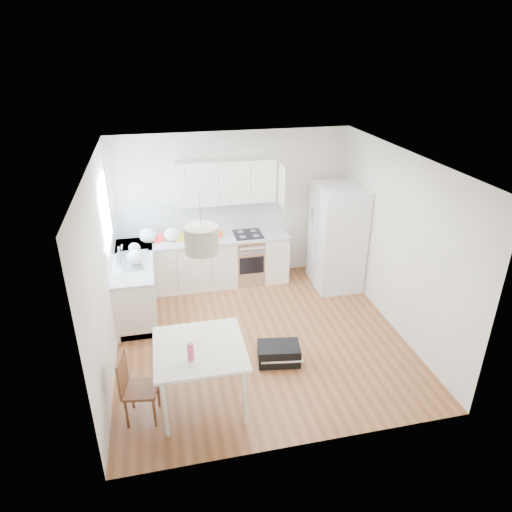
{
  "coord_description": "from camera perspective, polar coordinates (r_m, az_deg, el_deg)",
  "views": [
    {
      "loc": [
        -1.3,
        -5.57,
        4.08
      ],
      "look_at": [
        0.03,
        0.4,
        1.16
      ],
      "focal_mm": 32.0,
      "sensor_mm": 36.0,
      "label": 1
    }
  ],
  "objects": [
    {
      "name": "counter_left",
      "position": [
        7.5,
        -15.18,
        -0.55
      ],
      "size": [
        0.64,
        1.82,
        0.04
      ],
      "primitive_type": "cube",
      "color": "#B3B5B8",
      "rests_on": "cabinets_left"
    },
    {
      "name": "backsplash_left",
      "position": [
        7.4,
        -17.71,
        1.4
      ],
      "size": [
        0.01,
        1.8,
        0.58
      ],
      "primitive_type": "cube",
      "color": "white",
      "rests_on": "wall_left"
    },
    {
      "name": "wall_right",
      "position": [
        7.08,
        17.31,
        1.59
      ],
      "size": [
        0.0,
        4.2,
        4.2
      ],
      "primitive_type": "plane",
      "rotation": [
        1.57,
        0.0,
        -1.57
      ],
      "color": "beige",
      "rests_on": "floor"
    },
    {
      "name": "grocery_bag_d",
      "position": [
        7.69,
        -14.96,
        0.99
      ],
      "size": [
        0.19,
        0.16,
        0.17
      ],
      "primitive_type": "ellipsoid",
      "color": "white",
      "rests_on": "counter_back"
    },
    {
      "name": "cabinets_back",
      "position": [
        8.25,
        -6.42,
        -0.86
      ],
      "size": [
        3.0,
        0.6,
        0.88
      ],
      "primitive_type": "cube",
      "color": "white",
      "rests_on": "floor"
    },
    {
      "name": "backsplash_back",
      "position": [
        8.22,
        -6.92,
        4.85
      ],
      "size": [
        3.0,
        0.01,
        0.58
      ],
      "primitive_type": "cube",
      "color": "white",
      "rests_on": "wall_back"
    },
    {
      "name": "counter_back",
      "position": [
        8.06,
        -6.58,
        2.08
      ],
      "size": [
        3.02,
        0.64,
        0.04
      ],
      "primitive_type": "cube",
      "color": "#B3B5B8",
      "rests_on": "cabinets_back"
    },
    {
      "name": "dining_chair",
      "position": [
        5.63,
        -14.2,
        -15.69
      ],
      "size": [
        0.43,
        0.43,
        0.88
      ],
      "primitive_type": null,
      "rotation": [
        0.0,
        0.0,
        -0.17
      ],
      "color": "#4A2F16",
      "rests_on": "floor"
    },
    {
      "name": "grocery_bag_e",
      "position": [
        7.28,
        -14.84,
        -0.14
      ],
      "size": [
        0.26,
        0.22,
        0.23
      ],
      "primitive_type": "ellipsoid",
      "color": "white",
      "rests_on": "counter_left"
    },
    {
      "name": "wall_back",
      "position": [
        8.25,
        -2.81,
        6.13
      ],
      "size": [
        4.2,
        0.0,
        4.2
      ],
      "primitive_type": "plane",
      "rotation": [
        1.57,
        0.0,
        0.0
      ],
      "color": "beige",
      "rests_on": "floor"
    },
    {
      "name": "floor",
      "position": [
        7.03,
        0.46,
        -9.99
      ],
      "size": [
        4.2,
        4.2,
        0.0
      ],
      "primitive_type": "plane",
      "color": "brown",
      "rests_on": "ground"
    },
    {
      "name": "grocery_bag_a",
      "position": [
        8.0,
        -13.38,
        2.5
      ],
      "size": [
        0.29,
        0.25,
        0.26
      ],
      "primitive_type": "ellipsoid",
      "color": "white",
      "rests_on": "counter_back"
    },
    {
      "name": "snack_red",
      "position": [
        8.03,
        -12.12,
        2.17
      ],
      "size": [
        0.18,
        0.12,
        0.12
      ],
      "primitive_type": "cube",
      "rotation": [
        0.0,
        0.0,
        0.1
      ],
      "color": "red",
      "rests_on": "counter_back"
    },
    {
      "name": "sink",
      "position": [
        7.45,
        -15.2,
        -0.61
      ],
      "size": [
        0.5,
        0.8,
        0.16
      ],
      "primitive_type": null,
      "color": "#B9BBBE",
      "rests_on": "counter_left"
    },
    {
      "name": "snack_yellow",
      "position": [
        8.0,
        -9.5,
        2.32
      ],
      "size": [
        0.18,
        0.12,
        0.12
      ],
      "primitive_type": "cube",
      "rotation": [
        0.0,
        0.0,
        0.06
      ],
      "color": "yellow",
      "rests_on": "counter_back"
    },
    {
      "name": "drink_bottle",
      "position": [
        5.21,
        -8.18,
        -11.58
      ],
      "size": [
        0.09,
        0.09,
        0.25
      ],
      "primitive_type": "cylinder",
      "rotation": [
        0.0,
        0.0,
        -0.32
      ],
      "color": "#D83C79",
      "rests_on": "dining_table"
    },
    {
      "name": "cabinets_left",
      "position": [
        7.71,
        -14.79,
        -3.63
      ],
      "size": [
        0.6,
        1.8,
        0.88
      ],
      "primitive_type": "cube",
      "color": "white",
      "rests_on": "floor"
    },
    {
      "name": "grocery_bag_c",
      "position": [
        8.03,
        -8.04,
        3.09
      ],
      "size": [
        0.3,
        0.26,
        0.27
      ],
      "primitive_type": "ellipsoid",
      "color": "white",
      "rests_on": "counter_back"
    },
    {
      "name": "refrigerator",
      "position": [
        8.17,
        10.2,
        2.33
      ],
      "size": [
        0.89,
        0.94,
        1.84
      ],
      "primitive_type": null,
      "rotation": [
        0.0,
        0.0,
        -0.02
      ],
      "color": "white",
      "rests_on": "floor"
    },
    {
      "name": "wall_left",
      "position": [
        6.26,
        -18.6,
        -1.81
      ],
      "size": [
        0.0,
        4.2,
        4.2
      ],
      "primitive_type": "plane",
      "rotation": [
        1.57,
        0.0,
        1.57
      ],
      "color": "beige",
      "rests_on": "floor"
    },
    {
      "name": "window_glassblock",
      "position": [
        7.16,
        -18.26,
        5.19
      ],
      "size": [
        0.02,
        1.0,
        1.0
      ],
      "primitive_type": "cube",
      "color": "#BFE0F9",
      "rests_on": "wall_left"
    },
    {
      "name": "grocery_bag_b",
      "position": [
        7.97,
        -10.47,
        2.64
      ],
      "size": [
        0.27,
        0.23,
        0.24
      ],
      "primitive_type": "ellipsoid",
      "color": "white",
      "rests_on": "counter_back"
    },
    {
      "name": "dining_table",
      "position": [
        5.51,
        -7.05,
        -12.04
      ],
      "size": [
        1.07,
        1.07,
        0.84
      ],
      "rotation": [
        0.0,
        0.0,
        -0.01
      ],
      "color": "beige",
      "rests_on": "floor"
    },
    {
      "name": "upper_cabinets",
      "position": [
        7.91,
        -3.77,
        9.26
      ],
      "size": [
        1.7,
        0.32,
        0.75
      ],
      "primitive_type": "cube",
      "color": "white",
      "rests_on": "wall_back"
    },
    {
      "name": "gym_bag",
      "position": [
        6.48,
        2.86,
        -12.07
      ],
      "size": [
        0.63,
        0.46,
        0.27
      ],
      "primitive_type": "cube",
      "rotation": [
        0.0,
        0.0,
        -0.15
      ],
      "color": "black",
      "rests_on": "floor"
    },
    {
      "name": "pendant_lamp",
      "position": [
        4.81,
        -6.82,
        2.05
      ],
      "size": [
        0.37,
        0.37,
        0.28
      ],
      "primitive_type": "cylinder",
      "rotation": [
        0.0,
        0.0,
        -0.01
      ],
      "color": "#B8AC8D",
      "rests_on": "ceiling"
    },
    {
      "name": "ceiling",
      "position": [
        5.89,
        0.55,
        11.94
      ],
      "size": [
        4.2,
        4.2,
        0.0
      ],
      "primitive_type": "plane",
      "rotation": [
        3.14,
        0.0,
        0.0
      ],
      "color": "white",
      "rests_on": "wall_back"
    },
    {
      "name": "snack_orange",
      "position": [
        8.06,
        -4.85,
        2.7
      ],
      "size": [
        0.17,
        0.13,
        0.1
      ],
      "primitive_type": "cube",
      "rotation": [
        0.0,
        0.0,
        0.29
      ],
      "color": "#FC4D16",
      "rests_on": "counter_back"
    },
    {
      "name": "range_oven",
      "position": [
        8.36,
        -0.97,
        -0.33
      ],
      "size": [
        0.5,
        0.61,
        0.88
      ],
      "primitive_type": null,
      "color": "#B9BBBE",
      "rests_on": "floor"
    }
  ]
}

